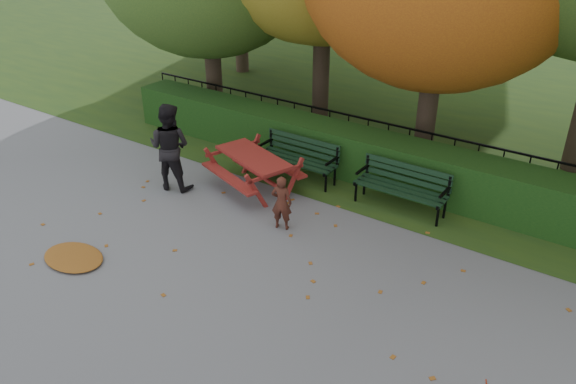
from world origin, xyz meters
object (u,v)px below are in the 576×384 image
Objects in this scene: bench_left at (299,155)px; child at (282,203)px; bench_right at (403,184)px; picnic_table at (253,163)px; adult at (170,147)px.

child is (0.91, -1.94, 0.01)m from bench_left.
child is (-1.49, -1.94, 0.01)m from bench_right.
picnic_table is (-2.86, -1.00, 0.07)m from bench_right.
adult is (-1.90, -1.89, 0.39)m from bench_left.
bench_right is 0.84× the size of picnic_table.
child reaches higher than bench_left.
adult is (-4.30, -1.89, 0.39)m from bench_right.
child is (1.37, -0.94, -0.07)m from picnic_table.
adult is (-1.45, -0.89, 0.32)m from picnic_table.
bench_right is 4.72m from adult.
bench_right is 0.98× the size of adult.
child is 0.57× the size of adult.
adult is at bearing -135.10° from bench_left.
picnic_table is at bearing -114.40° from bench_left.
adult reaches higher than picnic_table.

